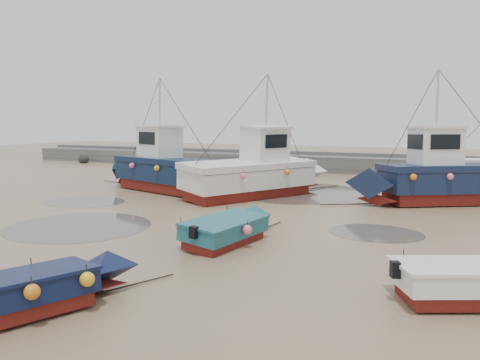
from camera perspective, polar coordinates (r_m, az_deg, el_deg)
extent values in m
plane|color=#957859|center=(16.48, -6.95, -6.44)|extent=(120.00, 120.00, 0.00)
cube|color=slate|center=(36.70, 11.66, 1.88)|extent=(60.00, 2.20, 1.20)
cube|color=slate|center=(37.82, 12.12, 3.12)|extent=(60.00, 0.60, 0.25)
ellipsoid|color=black|center=(32.94, 19.06, 0.52)|extent=(0.84, 0.86, 0.51)
ellipsoid|color=black|center=(34.28, 23.83, 0.63)|extent=(0.98, 1.07, 0.72)
ellipsoid|color=black|center=(36.81, 3.38, 1.63)|extent=(0.99, 0.80, 0.58)
ellipsoid|color=black|center=(46.31, -18.71, 2.24)|extent=(0.65, 0.64, 0.43)
ellipsoid|color=black|center=(33.72, 26.99, 0.14)|extent=(0.61, 0.47, 0.46)
ellipsoid|color=black|center=(36.36, 4.38, 1.34)|extent=(0.61, 0.53, 0.32)
ellipsoid|color=black|center=(37.52, -3.08, 1.79)|extent=(1.09, 0.88, 0.72)
ellipsoid|color=black|center=(36.95, -0.23, 1.48)|extent=(0.65, 0.60, 0.37)
ellipsoid|color=black|center=(33.13, 26.65, 0.21)|extent=(0.88, 0.64, 0.62)
ellipsoid|color=black|center=(34.66, 9.22, 1.01)|extent=(0.64, 0.62, 0.48)
ellipsoid|color=black|center=(46.34, -18.52, 2.44)|extent=(1.10, 0.87, 0.86)
ellipsoid|color=black|center=(34.16, 23.88, 0.35)|extent=(0.55, 0.45, 0.29)
cylinder|color=#524A42|center=(18.40, -19.04, -5.34)|extent=(5.36, 5.36, 0.01)
cylinder|color=#524A42|center=(17.05, 16.17, -6.20)|extent=(3.29, 3.29, 0.01)
cylinder|color=#524A42|center=(23.95, -18.49, -2.50)|extent=(4.17, 4.17, 0.01)
cylinder|color=#524A42|center=(25.85, 7.54, -1.51)|extent=(6.88, 6.88, 0.01)
cube|color=maroon|center=(10.54, -26.63, -14.19)|extent=(2.37, 3.34, 0.30)
cube|color=#0C1536|center=(10.42, -26.74, -12.26)|extent=(2.66, 3.64, 0.45)
pyramid|color=#0C1536|center=(10.92, -16.52, -8.43)|extent=(1.63, 1.23, 0.90)
cube|color=brown|center=(10.36, -26.80, -11.40)|extent=(2.18, 3.04, 0.10)
cube|color=#0C1536|center=(10.34, -26.82, -10.92)|extent=(2.75, 3.73, 0.07)
cylinder|color=black|center=(11.58, -12.38, -12.31)|extent=(0.82, 1.85, 0.04)
sphere|color=orange|center=(9.67, -23.88, -12.94)|extent=(0.30, 0.30, 0.30)
sphere|color=orange|center=(11.37, -23.98, -9.94)|extent=(0.30, 0.30, 0.30)
sphere|color=orange|center=(10.01, -17.98, -11.99)|extent=(0.30, 0.30, 0.30)
cube|color=maroon|center=(14.86, -1.93, -7.30)|extent=(1.57, 2.96, 0.30)
cube|color=#1C5966|center=(14.77, -1.93, -5.89)|extent=(1.81, 3.19, 0.45)
pyramid|color=#1C5966|center=(16.20, 1.89, -3.11)|extent=(1.47, 0.90, 0.90)
cube|color=brown|center=(14.74, -1.94, -5.26)|extent=(1.46, 2.68, 0.10)
cube|color=#1C5966|center=(14.72, -1.94, -4.92)|extent=(1.87, 3.27, 0.07)
cube|color=black|center=(13.51, -5.86, -6.40)|extent=(0.24, 0.21, 0.35)
cylinder|color=black|center=(17.09, 3.35, -5.81)|extent=(0.33, 1.98, 0.04)
sphere|color=orange|center=(14.32, -7.42, -5.93)|extent=(0.30, 0.30, 0.30)
sphere|color=orange|center=(14.30, 0.73, -5.89)|extent=(0.30, 0.30, 0.30)
sphere|color=orange|center=(16.17, -1.80, -4.37)|extent=(0.30, 0.30, 0.30)
cube|color=black|center=(10.64, 18.43, -10.47)|extent=(0.26, 0.28, 0.35)
sphere|color=orange|center=(11.64, 19.36, -9.34)|extent=(0.30, 0.30, 0.30)
cube|color=maroon|center=(26.19, -8.48, -0.82)|extent=(6.90, 3.96, 0.55)
cube|color=#0C1B35|center=(26.10, -8.51, 0.81)|extent=(7.47, 4.46, 0.95)
pyramid|color=#0C1B35|center=(29.30, -13.58, 2.75)|extent=(2.10, 2.80, 1.40)
cube|color=brown|center=(26.05, -8.53, 1.94)|extent=(7.29, 4.32, 0.08)
cube|color=#0C1B35|center=(26.03, -8.54, 2.25)|extent=(7.64, 4.55, 0.30)
cube|color=white|center=(26.72, -9.88, 4.43)|extent=(2.43, 2.26, 1.70)
cube|color=white|center=(26.70, -9.92, 6.38)|extent=(2.62, 2.44, 0.12)
cube|color=black|center=(27.53, -11.20, 5.01)|extent=(0.48, 1.43, 0.68)
cylinder|color=#B7B7B2|center=(26.72, -9.99, 9.30)|extent=(0.10, 0.10, 2.60)
cylinder|color=black|center=(30.41, -14.68, -0.34)|extent=(2.88, 0.93, 0.05)
sphere|color=pink|center=(23.05, -6.76, 0.91)|extent=(0.30, 0.30, 0.30)
sphere|color=pink|center=(25.70, -3.79, 1.58)|extent=(0.30, 0.30, 0.30)
sphere|color=pink|center=(24.78, -10.16, 1.28)|extent=(0.30, 0.30, 0.30)
sphere|color=pink|center=(27.36, -7.05, 1.87)|extent=(0.30, 0.30, 0.30)
sphere|color=pink|center=(26.59, -13.10, 1.59)|extent=(0.30, 0.30, 0.30)
sphere|color=pink|center=(29.10, -9.93, 2.13)|extent=(0.30, 0.30, 0.30)
cube|color=maroon|center=(23.91, 1.06, -1.49)|extent=(4.87, 6.76, 0.55)
cube|color=silver|center=(23.81, 1.06, 0.29)|extent=(5.41, 7.36, 0.95)
pyramid|color=silver|center=(26.43, 8.04, 2.43)|extent=(2.80, 2.38, 1.40)
cube|color=brown|center=(23.76, 1.06, 1.53)|extent=(5.25, 7.17, 0.08)
cube|color=silver|center=(23.74, 1.06, 1.86)|extent=(5.53, 7.52, 0.30)
cube|color=white|center=(24.28, 2.86, 4.27)|extent=(2.42, 2.56, 1.70)
cube|color=white|center=(24.25, 2.87, 6.42)|extent=(2.62, 2.76, 0.12)
cube|color=black|center=(24.93, 4.67, 4.91)|extent=(1.29, 0.71, 0.68)
cylinder|color=#B7B7B2|center=(24.27, 2.89, 9.63)|extent=(0.10, 0.10, 2.60)
cylinder|color=black|center=(27.43, 9.65, -1.00)|extent=(1.44, 2.68, 0.05)
sphere|color=pink|center=(23.29, -6.40, 0.98)|extent=(0.30, 0.30, 0.30)
sphere|color=pink|center=(21.88, 0.31, 0.63)|extent=(0.30, 0.30, 0.30)
sphere|color=pink|center=(24.82, -0.82, 1.40)|extent=(0.30, 0.30, 0.30)
sphere|color=pink|center=(23.67, 5.72, 1.08)|extent=(0.30, 0.30, 0.30)
sphere|color=pink|center=(26.57, 4.06, 1.75)|extent=(0.30, 0.30, 0.30)
cube|color=maroon|center=(24.34, 24.34, -1.97)|extent=(6.17, 4.86, 0.55)
cube|color=#121E39|center=(24.24, 24.43, -0.22)|extent=(6.73, 5.39, 0.95)
pyramid|color=#121E39|center=(22.46, 16.21, 1.40)|extent=(2.44, 2.74, 1.40)
cube|color=brown|center=(24.19, 24.49, 0.99)|extent=(6.55, 5.23, 0.08)
cube|color=#121E39|center=(24.17, 24.51, 1.32)|extent=(6.88, 5.51, 0.30)
cube|color=white|center=(23.67, 22.80, 3.65)|extent=(2.56, 2.45, 1.70)
cube|color=white|center=(23.64, 22.90, 5.85)|extent=(2.77, 2.64, 0.12)
cube|color=black|center=(23.17, 20.62, 4.32)|extent=(0.78, 1.21, 0.68)
cylinder|color=#B7B7B2|center=(23.66, 23.06, 9.14)|extent=(0.10, 0.10, 2.60)
cylinder|color=black|center=(22.29, 13.47, -2.95)|extent=(2.58, 1.62, 0.05)
sphere|color=pink|center=(26.20, 26.25, 0.96)|extent=(0.30, 0.30, 0.30)
sphere|color=pink|center=(25.31, 22.98, 0.94)|extent=(0.30, 0.30, 0.30)
sphere|color=pink|center=(22.66, 24.28, 0.22)|extent=(0.30, 0.30, 0.30)
sphere|color=pink|center=(24.52, 19.49, 0.92)|extent=(0.30, 0.30, 0.30)
sphere|color=pink|center=(21.84, 20.41, 0.17)|extent=(0.30, 0.30, 0.30)
sphere|color=pink|center=(29.06, 23.17, 1.66)|extent=(0.30, 0.30, 0.30)
sphere|color=pink|center=(29.99, 26.43, 1.64)|extent=(0.30, 0.30, 0.30)
imported|color=#171D34|center=(25.36, -5.70, -1.66)|extent=(0.73, 0.68, 1.67)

